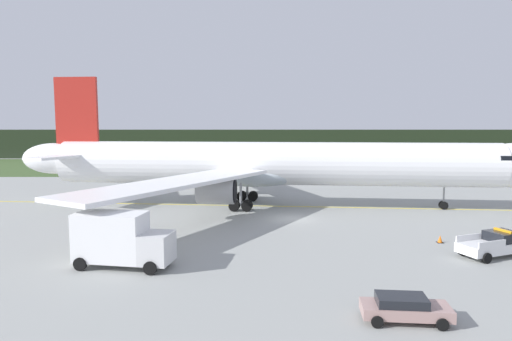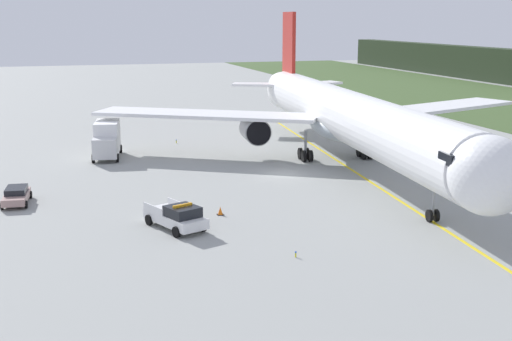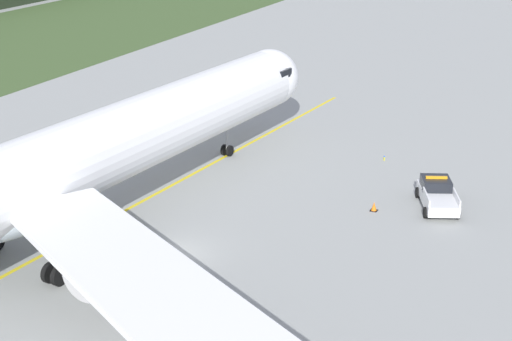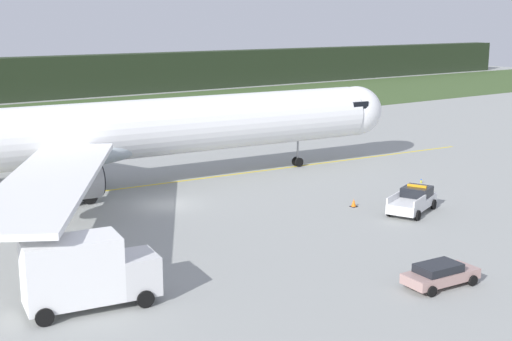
# 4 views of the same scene
# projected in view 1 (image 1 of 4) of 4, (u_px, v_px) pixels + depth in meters

# --- Properties ---
(ground) EXTENTS (320.00, 320.00, 0.00)m
(ground) POSITION_uv_depth(u_px,v_px,m) (293.00, 219.00, 45.90)
(ground) COLOR #949793
(grass_verge) EXTENTS (320.00, 37.67, 0.04)m
(grass_verge) POSITION_uv_depth(u_px,v_px,m) (273.00, 166.00, 99.29)
(grass_verge) COLOR #3C542A
(grass_verge) RESTS_ON ground
(distant_tree_line) EXTENTS (288.00, 4.81, 7.56)m
(distant_tree_line) POSITION_uv_depth(u_px,v_px,m) (270.00, 144.00, 122.39)
(distant_tree_line) COLOR #23301D
(distant_tree_line) RESTS_ON ground
(taxiway_centerline_main) EXTENTS (80.07, 7.82, 0.01)m
(taxiway_centerline_main) POSITION_uv_depth(u_px,v_px,m) (275.00, 206.00, 52.93)
(taxiway_centerline_main) COLOR yellow
(taxiway_centerline_main) RESTS_ON ground
(airliner) EXTENTS (59.53, 49.08, 15.06)m
(airliner) POSITION_uv_depth(u_px,v_px,m) (268.00, 164.00, 52.48)
(airliner) COLOR white
(airliner) RESTS_ON ground
(ops_pickup_truck) EXTENTS (5.69, 3.93, 1.94)m
(ops_pickup_truck) POSITION_uv_depth(u_px,v_px,m) (496.00, 244.00, 33.25)
(ops_pickup_truck) COLOR white
(ops_pickup_truck) RESTS_ON ground
(catering_truck) EXTENTS (6.87, 3.60, 3.88)m
(catering_truck) POSITION_uv_depth(u_px,v_px,m) (120.00, 239.00, 30.70)
(catering_truck) COLOR silver
(catering_truck) RESTS_ON ground
(staff_car) EXTENTS (4.46, 2.28, 1.30)m
(staff_car) POSITION_uv_depth(u_px,v_px,m) (405.00, 308.00, 22.43)
(staff_car) COLOR #A6827B
(staff_car) RESTS_ON ground
(apron_cone) EXTENTS (0.49, 0.49, 0.62)m
(apron_cone) POSITION_uv_depth(u_px,v_px,m) (440.00, 239.00, 37.00)
(apron_cone) COLOR black
(apron_cone) RESTS_ON ground
(taxiway_edge_light_west) EXTENTS (0.12, 0.12, 0.43)m
(taxiway_edge_light_west) POSITION_uv_depth(u_px,v_px,m) (79.00, 233.00, 39.23)
(taxiway_edge_light_west) COLOR yellow
(taxiway_edge_light_west) RESTS_ON ground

